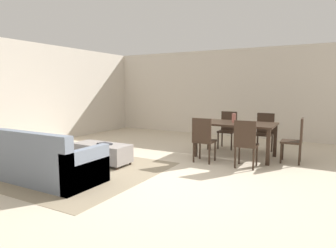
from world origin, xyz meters
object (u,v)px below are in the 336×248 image
Objects in this scene: dining_chair_far_left at (228,128)px; dining_table at (236,127)px; dining_chair_far_right at (264,130)px; dining_chair_head_east at (296,138)px; book_on_ottoman at (105,144)px; ottoman_table at (102,152)px; dining_chair_near_right at (246,141)px; dining_chair_near_left at (203,137)px; couch at (37,162)px; vase_centerpiece at (234,118)px.

dining_table is at bearing -62.61° from dining_chair_far_left.
dining_chair_far_left is at bearing 178.01° from dining_chair_far_right.
dining_chair_head_east is 3.84m from book_on_ottoman.
dining_chair_far_right reaches higher than book_on_ottoman.
dining_chair_far_right is at bearing 134.61° from dining_chair_head_east.
ottoman_table is 0.22m from book_on_ottoman.
dining_chair_near_right is at bearing -132.08° from dining_chair_head_east.
dining_chair_near_left is 1.98m from book_on_ottoman.
dining_chair_near_left is 1.00× the size of dining_chair_near_right.
dining_chair_far_left reaches higher than ottoman_table.
dining_chair_far_left is at bearing 60.04° from book_on_ottoman.
couch is 8.67× the size of book_on_ottoman.
vase_centerpiece is at bearing -122.13° from dining_chair_far_right.
couch is 2.45× the size of dining_chair_far_left.
dining_chair_near_right and dining_chair_far_left have the same top height.
dining_chair_near_left is at bearing -117.47° from dining_table.
vase_centerpiece is (-1.28, -0.03, 0.34)m from dining_chair_head_east.
dining_chair_head_east is at bearing 27.60° from dining_chair_near_left.
dining_chair_near_left reaches higher than dining_table.
dining_chair_head_east is at bearing 41.29° from couch.
ottoman_table is 2.07m from dining_chair_near_left.
dining_table is 2.84m from book_on_ottoman.
couch is at bearing -130.49° from dining_chair_near_left.
dining_chair_far_right is at bearing 57.87° from vase_centerpiece.
vase_centerpiece is 2.84m from book_on_ottoman.
dining_chair_head_east is at bearing 47.92° from dining_chair_near_right.
vase_centerpiece is (0.38, 0.84, 0.34)m from dining_chair_near_left.
book_on_ottoman is at bearing -119.96° from dining_chair_far_left.
book_on_ottoman is (-2.00, -1.96, -0.44)m from vase_centerpiece.
dining_chair_near_left is 0.98m from vase_centerpiece.
dining_table is at bearing 41.34° from ottoman_table.
book_on_ottoman is at bearing -136.58° from dining_table.
dining_chair_head_east is at bearing 1.89° from dining_table.
dining_chair_near_right is at bearing -62.58° from dining_chair_far_left.
ottoman_table is 1.29× the size of dining_chair_near_right.
dining_chair_far_right is at bearing 89.27° from dining_chair_near_right.
dining_chair_near_left is 3.54× the size of book_on_ottoman.
vase_centerpiece is (2.12, 1.92, 0.63)m from ottoman_table.
couch is 4.51m from dining_chair_far_left.
dining_table is (2.17, 1.91, 0.44)m from ottoman_table.
couch is at bearing -116.34° from dining_chair_far_left.
vase_centerpiece reaches higher than dining_chair_far_left.
vase_centerpiece reaches higher than dining_table.
dining_chair_far_right is at bearing -1.99° from dining_chair_far_left.
couch is 4.03m from dining_table.
vase_centerpiece is (-0.51, -0.81, 0.34)m from dining_chair_far_right.
dining_chair_near_left is at bearing 31.89° from ottoman_table.
couch is 2.45× the size of dining_chair_far_right.
book_on_ottoman is (-2.49, -1.11, -0.10)m from dining_chair_near_right.
vase_centerpiece reaches higher than book_on_ottoman.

